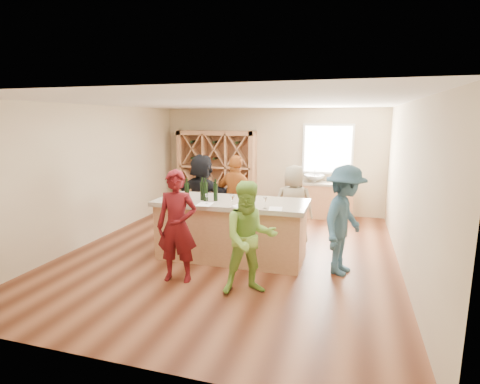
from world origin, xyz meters
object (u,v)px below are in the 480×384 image
(tasting_counter_base, at_px, (231,231))
(person_far_mid, at_px, (236,199))
(sink, at_px, (314,178))
(person_near_right, at_px, (250,238))
(wine_bottle_d, at_px, (206,192))
(person_server, at_px, (344,220))
(person_far_left, at_px, (202,195))
(person_near_left, at_px, (177,226))
(person_far_right, at_px, (293,206))
(wine_rack, at_px, (217,171))
(wine_bottle_c, at_px, (202,191))
(wine_bottle_b, at_px, (187,192))
(wine_bottle_e, at_px, (216,192))

(tasting_counter_base, distance_m, person_far_mid, 1.03)
(sink, distance_m, person_near_right, 4.74)
(wine_bottle_d, bearing_deg, person_far_mid, 78.34)
(sink, xyz_separation_m, tasting_counter_base, (-1.13, -3.45, -0.51))
(sink, xyz_separation_m, person_server, (0.84, -3.60, -0.11))
(sink, xyz_separation_m, person_far_left, (-2.14, -2.35, -0.12))
(person_near_left, relative_size, person_far_right, 1.08)
(person_near_left, xyz_separation_m, person_far_right, (1.47, 2.21, -0.06))
(wine_rack, height_order, person_far_right, wine_rack)
(tasting_counter_base, distance_m, person_near_left, 1.32)
(wine_bottle_c, bearing_deg, person_far_right, 38.48)
(tasting_counter_base, distance_m, person_near_right, 1.47)
(wine_bottle_c, height_order, person_far_mid, person_far_mid)
(person_near_left, height_order, person_far_right, person_near_left)
(wine_rack, distance_m, person_server, 5.10)
(person_far_mid, relative_size, person_far_left, 1.01)
(wine_bottle_b, xyz_separation_m, person_near_right, (1.43, -1.01, -0.41))
(sink, distance_m, person_far_left, 3.18)
(tasting_counter_base, xyz_separation_m, person_server, (1.97, -0.15, 0.40))
(person_near_left, xyz_separation_m, person_far_left, (-0.51, 2.27, 0.02))
(wine_bottle_c, xyz_separation_m, person_far_left, (-0.51, 1.22, -0.35))
(tasting_counter_base, height_order, wine_bottle_e, wine_bottle_e)
(wine_rack, bearing_deg, person_far_mid, -61.96)
(person_far_right, bearing_deg, person_far_left, -11.44)
(sink, distance_m, wine_bottle_e, 3.83)
(wine_bottle_c, xyz_separation_m, person_near_right, (1.19, -1.14, -0.42))
(wine_rack, distance_m, wine_bottle_b, 3.86)
(person_near_left, distance_m, person_near_right, 1.20)
(tasting_counter_base, distance_m, wine_bottle_e, 0.79)
(wine_bottle_c, height_order, wine_bottle_e, wine_bottle_c)
(sink, bearing_deg, person_server, -76.86)
(person_near_right, distance_m, person_far_left, 2.91)
(person_far_left, bearing_deg, wine_bottle_d, 132.87)
(sink, relative_size, person_far_left, 0.30)
(person_far_mid, relative_size, person_far_right, 1.10)
(wine_bottle_e, bearing_deg, tasting_counter_base, 24.63)
(wine_bottle_b, bearing_deg, tasting_counter_base, 18.58)
(wine_bottle_d, bearing_deg, person_far_left, 114.98)
(wine_bottle_c, bearing_deg, person_server, -0.63)
(wine_bottle_d, xyz_separation_m, person_near_left, (-0.09, -0.99, -0.37))
(person_near_right, xyz_separation_m, person_server, (1.28, 1.11, 0.07))
(wine_bottle_b, xyz_separation_m, person_near_left, (0.24, -0.91, -0.36))
(wine_bottle_d, xyz_separation_m, person_server, (2.39, 0.03, -0.35))
(wine_bottle_c, height_order, person_far_right, person_far_right)
(sink, height_order, person_far_mid, person_far_mid)
(wine_bottle_e, height_order, person_server, person_server)
(sink, height_order, tasting_counter_base, sink)
(person_far_mid, bearing_deg, person_near_left, 98.03)
(person_far_right, bearing_deg, person_far_mid, -4.14)
(tasting_counter_base, xyz_separation_m, person_far_right, (0.96, 1.05, 0.32))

